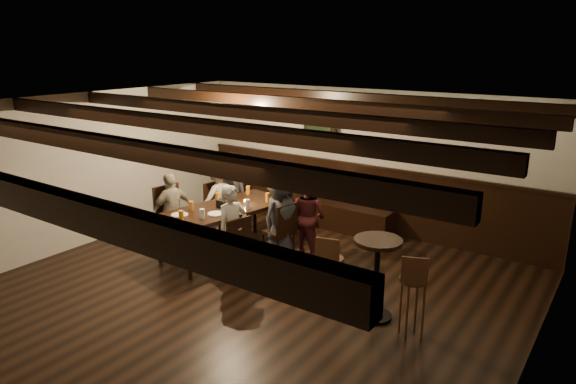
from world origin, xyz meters
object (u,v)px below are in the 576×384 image
Objects in this scene: high_top_table at (377,267)px; bar_stool_left at (330,284)px; person_right_near at (281,217)px; bar_stool_right at (412,306)px; person_left_near at (219,198)px; chair_left_near at (221,219)px; dining_table at (225,211)px; person_bench_left at (234,191)px; chair_right_far at (232,258)px; person_bench_centre at (275,200)px; person_bench_right at (309,215)px; person_right_far at (233,232)px; chair_right_near at (279,241)px; chair_left_far at (175,230)px; person_left_far at (172,211)px.

high_top_table is 0.99× the size of bar_stool_left.
bar_stool_right is at bearing -100.62° from person_right_near.
person_left_near reaches higher than bar_stool_right.
chair_left_near is at bearing 90.00° from person_right_near.
dining_table is 2.10× the size of bar_stool_right.
person_right_near reaches higher than person_bench_left.
bar_stool_right is (2.62, -0.05, 0.10)m from chair_right_far.
person_bench_centre is 1.02× the size of person_bench_right.
person_right_far is at bearing 116.57° from person_bench_centre.
chair_right_far is 0.98m from person_right_near.
high_top_table reaches higher than chair_right_far.
chair_right_near is 0.88× the size of bar_stool_right.
person_right_near reaches higher than bar_stool_right.
dining_table is 0.93m from chair_left_far.
person_right_near is (0.82, 0.31, -0.03)m from dining_table.
dining_table is 3.32m from bar_stool_right.
chair_left_near is 0.70× the size of person_left_near.
person_right_near is at bearing 129.93° from bar_stool_left.
person_bench_right is at bearing -180.00° from person_bench_left.
bar_stool_right is at bearing 83.21° from chair_left_near.
dining_table is at bearing 135.00° from person_bench_left.
chair_left_near is 0.89× the size of chair_left_far.
chair_right_near is (0.79, 0.31, -0.41)m from dining_table.
person_bench_left is (-1.35, 1.62, 0.36)m from chair_right_far.
person_left_near is at bearing 108.43° from person_bench_left.
dining_table is 2.11× the size of chair_left_far.
person_bench_right is 0.96× the size of person_left_near.
person_bench_centre is at bearing 90.00° from dining_table.
person_left_near is at bearing 58.50° from chair_right_far.
chair_right_far is 0.72× the size of person_bench_right.
person_left_near reaches higher than chair_right_near.
high_top_table is (3.40, -1.05, 0.01)m from person_left_near.
person_right_near is (1.44, -0.27, 0.38)m from chair_left_near.
chair_right_far is 0.70× the size of person_left_near.
chair_left_near is 1.00× the size of chair_right_far.
person_left_far is at bearing -0.00° from person_left_near.
person_right_near is at bearing 141.34° from person_bench_centre.
bar_stool_left is at bearing 161.70° from bar_stool_right.
chair_left_far reaches higher than high_top_table.
chair_right_far is (1.25, -1.15, -0.00)m from chair_left_near.
person_bench_left is 1.28× the size of high_top_table.
dining_table is at bearing 57.94° from chair_right_far.
person_left_near is at bearing 90.00° from chair_right_near.
chair_right_far is 0.68× the size of person_right_near.
chair_right_far is at bearing 90.00° from chair_left_far.
person_bench_centre is at bearing 50.13° from chair_right_near.
high_top_table is (3.53, -0.16, 0.34)m from chair_left_far.
person_bench_centre is at bearing -9.46° from person_bench_right.
person_right_near is (1.54, -0.74, 0.02)m from person_bench_left.
person_bench_left is 1.00× the size of person_left_near.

